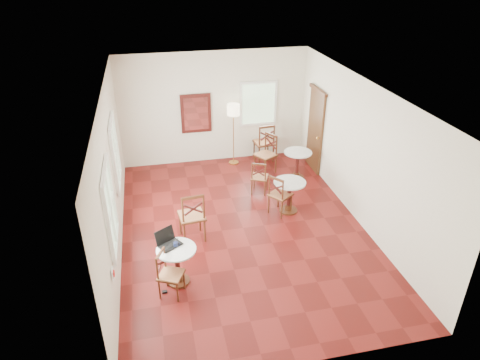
% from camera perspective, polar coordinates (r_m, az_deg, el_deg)
% --- Properties ---
extents(ground, '(7.00, 7.00, 0.00)m').
position_cam_1_polar(ground, '(9.22, 0.40, -6.35)').
color(ground, maroon).
rests_on(ground, ground).
extents(room_shell, '(5.02, 7.02, 3.01)m').
position_cam_1_polar(room_shell, '(8.53, -0.36, 5.15)').
color(room_shell, silver).
rests_on(room_shell, ground).
extents(cafe_table_near, '(0.68, 0.68, 0.72)m').
position_cam_1_polar(cafe_table_near, '(7.68, -8.28, -10.63)').
color(cafe_table_near, '#4E2713').
rests_on(cafe_table_near, ground).
extents(cafe_table_mid, '(0.71, 0.71, 0.75)m').
position_cam_1_polar(cafe_table_mid, '(9.61, 6.50, -1.73)').
color(cafe_table_mid, '#4E2713').
rests_on(cafe_table_mid, ground).
extents(cafe_table_back, '(0.70, 0.70, 0.74)m').
position_cam_1_polar(cafe_table_back, '(11.06, 7.58, 2.37)').
color(cafe_table_back, '#4E2713').
rests_on(cafe_table_back, ground).
extents(chair_near_a, '(0.56, 0.56, 1.10)m').
position_cam_1_polar(chair_near_a, '(8.66, -6.36, -4.73)').
color(chair_near_a, '#4E2713').
rests_on(chair_near_a, ground).
extents(chair_near_b, '(0.52, 0.52, 0.85)m').
position_cam_1_polar(chair_near_b, '(7.49, -9.27, -12.17)').
color(chair_near_b, '#4E2713').
rests_on(chair_near_b, ground).
extents(chair_mid_a, '(0.51, 0.51, 0.84)m').
position_cam_1_polar(chair_mid_a, '(10.32, 2.58, 0.38)').
color(chair_mid_a, '#4E2713').
rests_on(chair_mid_a, ground).
extents(chair_mid_b, '(0.61, 0.61, 0.94)m').
position_cam_1_polar(chair_mid_b, '(9.52, 5.26, -1.93)').
color(chair_mid_b, '#4E2713').
rests_on(chair_mid_b, ground).
extents(chair_back_a, '(0.55, 0.55, 1.09)m').
position_cam_1_polar(chair_back_a, '(11.91, 3.22, 4.97)').
color(chair_back_a, '#4E2713').
rests_on(chair_back_a, ground).
extents(chair_back_b, '(0.66, 0.66, 1.04)m').
position_cam_1_polar(chair_back_b, '(11.27, 3.49, 3.41)').
color(chair_back_b, '#4E2713').
rests_on(chair_back_b, ground).
extents(floor_lamp, '(0.33, 0.33, 1.68)m').
position_cam_1_polar(floor_lamp, '(11.42, -0.89, 8.73)').
color(floor_lamp, '#BF8C3F').
rests_on(floor_lamp, ground).
extents(laptop, '(0.48, 0.46, 0.27)m').
position_cam_1_polar(laptop, '(7.61, -9.52, -7.93)').
color(laptop, black).
rests_on(laptop, cafe_table_near).
extents(mouse, '(0.10, 0.08, 0.03)m').
position_cam_1_polar(mouse, '(7.59, -9.54, -8.49)').
color(mouse, black).
rests_on(mouse, cafe_table_near).
extents(navy_mug, '(0.11, 0.08, 0.09)m').
position_cam_1_polar(navy_mug, '(7.54, -8.45, -8.42)').
color(navy_mug, '#101636').
rests_on(navy_mug, cafe_table_near).
extents(water_glass, '(0.06, 0.06, 0.11)m').
position_cam_1_polar(water_glass, '(7.60, -8.36, -8.01)').
color(water_glass, white).
rests_on(water_glass, cafe_table_near).
extents(power_adapter, '(0.09, 0.05, 0.04)m').
position_cam_1_polar(power_adapter, '(7.78, -9.92, -14.34)').
color(power_adapter, black).
rests_on(power_adapter, ground).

